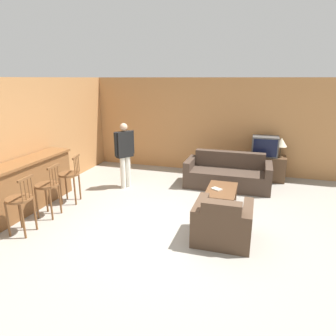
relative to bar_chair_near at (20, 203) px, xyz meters
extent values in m
plane|color=gray|center=(2.22, 0.94, -0.57)|extent=(24.00, 24.00, 0.00)
cube|color=#B27A47|center=(2.22, 4.62, 0.73)|extent=(9.40, 0.08, 2.60)
cube|color=#B27A47|center=(-0.98, 2.28, 0.73)|extent=(0.08, 8.68, 2.60)
cube|color=brown|center=(-0.64, 0.71, -0.09)|extent=(0.47, 2.61, 0.97)
cube|color=brown|center=(-0.64, 0.71, 0.43)|extent=(0.55, 2.67, 0.05)
cylinder|color=brown|center=(-0.02, 0.00, 0.07)|extent=(0.46, 0.46, 0.04)
cylinder|color=brown|center=(-0.18, 0.14, -0.26)|extent=(0.04, 0.04, 0.62)
cylinder|color=brown|center=(-0.16, -0.16, -0.26)|extent=(0.04, 0.04, 0.62)
cylinder|color=brown|center=(0.13, 0.16, -0.26)|extent=(0.04, 0.04, 0.62)
cylinder|color=brown|center=(0.15, -0.14, -0.26)|extent=(0.04, 0.04, 0.62)
cylinder|color=brown|center=(0.16, 0.14, 0.26)|extent=(0.02, 0.02, 0.34)
cylinder|color=brown|center=(0.16, 0.05, 0.26)|extent=(0.02, 0.02, 0.34)
cylinder|color=brown|center=(0.17, -0.03, 0.26)|extent=(0.02, 0.02, 0.34)
cylinder|color=brown|center=(0.18, -0.12, 0.26)|extent=(0.02, 0.02, 0.34)
cube|color=brown|center=(0.17, 0.01, 0.44)|extent=(0.06, 0.37, 0.04)
cylinder|color=brown|center=(-0.02, 0.71, 0.07)|extent=(0.46, 0.46, 0.04)
cylinder|color=brown|center=(-0.18, 0.84, -0.26)|extent=(0.04, 0.04, 0.62)
cylinder|color=brown|center=(-0.15, 0.54, -0.26)|extent=(0.04, 0.04, 0.62)
cylinder|color=brown|center=(0.12, 0.87, -0.26)|extent=(0.04, 0.04, 0.62)
cylinder|color=brown|center=(0.15, 0.57, -0.26)|extent=(0.04, 0.04, 0.62)
cylinder|color=brown|center=(0.16, 0.85, 0.26)|extent=(0.02, 0.02, 0.34)
cylinder|color=brown|center=(0.16, 0.76, 0.26)|extent=(0.02, 0.02, 0.34)
cylinder|color=brown|center=(0.17, 0.68, 0.26)|extent=(0.02, 0.02, 0.34)
cylinder|color=brown|center=(0.18, 0.59, 0.26)|extent=(0.02, 0.02, 0.34)
cube|color=brown|center=(0.17, 0.72, 0.44)|extent=(0.06, 0.37, 0.04)
cylinder|color=brown|center=(-0.02, 1.42, 0.07)|extent=(0.52, 0.52, 0.04)
cylinder|color=brown|center=(-0.20, 1.53, -0.26)|extent=(0.04, 0.04, 0.62)
cylinder|color=brown|center=(-0.13, 1.24, -0.26)|extent=(0.04, 0.04, 0.62)
cylinder|color=brown|center=(0.09, 1.60, -0.26)|extent=(0.04, 0.04, 0.62)
cylinder|color=brown|center=(0.17, 1.31, -0.26)|extent=(0.04, 0.04, 0.62)
cylinder|color=brown|center=(0.13, 1.59, 0.26)|extent=(0.02, 0.02, 0.34)
cylinder|color=brown|center=(0.15, 1.51, 0.26)|extent=(0.02, 0.02, 0.34)
cylinder|color=brown|center=(0.17, 1.42, 0.26)|extent=(0.02, 0.02, 0.34)
cylinder|color=brown|center=(0.19, 1.34, 0.26)|extent=(0.02, 0.02, 0.34)
cube|color=brown|center=(0.16, 1.46, 0.44)|extent=(0.12, 0.37, 0.04)
cube|color=#423328|center=(3.12, 3.35, -0.36)|extent=(1.72, 0.90, 0.43)
cube|color=#423328|center=(3.12, 3.69, 0.05)|extent=(1.72, 0.22, 0.39)
cube|color=#423328|center=(2.18, 3.35, -0.25)|extent=(0.16, 0.90, 0.64)
cube|color=#423328|center=(4.05, 3.35, -0.25)|extent=(0.16, 0.90, 0.64)
cube|color=#4C3828|center=(3.31, 0.78, -0.36)|extent=(0.60, 0.86, 0.43)
cube|color=#4C3828|center=(3.31, 0.46, 0.04)|extent=(0.60, 0.22, 0.37)
cube|color=#4C3828|center=(3.69, 0.78, -0.26)|extent=(0.16, 0.86, 0.63)
cube|color=#4C3828|center=(2.93, 0.78, -0.26)|extent=(0.16, 0.86, 0.63)
cube|color=brown|center=(3.12, 2.09, -0.19)|extent=(0.59, 1.02, 0.04)
cube|color=brown|center=(2.87, 1.62, -0.39)|extent=(0.06, 0.06, 0.36)
cube|color=brown|center=(3.38, 1.62, -0.39)|extent=(0.06, 0.06, 0.36)
cube|color=brown|center=(2.87, 2.56, -0.39)|extent=(0.06, 0.06, 0.36)
cube|color=brown|center=(3.38, 2.56, -0.39)|extent=(0.06, 0.06, 0.36)
cube|color=#513823|center=(3.95, 4.23, -0.25)|extent=(1.10, 0.54, 0.64)
cube|color=#4C4C4C|center=(3.95, 4.23, 0.32)|extent=(0.65, 0.45, 0.51)
cube|color=black|center=(3.95, 4.00, 0.32)|extent=(0.58, 0.01, 0.44)
cube|color=#B7AD99|center=(3.03, 2.04, -0.16)|extent=(0.25, 0.23, 0.02)
cylinder|color=brown|center=(4.33, 4.23, 0.08)|extent=(0.16, 0.16, 0.02)
cylinder|color=brown|center=(4.33, 4.23, 0.22)|extent=(0.03, 0.03, 0.25)
cone|color=beige|center=(4.33, 4.23, 0.45)|extent=(0.29, 0.29, 0.22)
cylinder|color=silver|center=(0.78, 2.66, -0.18)|extent=(0.13, 0.13, 0.77)
cylinder|color=silver|center=(0.70, 2.54, -0.18)|extent=(0.13, 0.13, 0.77)
cube|color=black|center=(0.74, 2.60, 0.51)|extent=(0.37, 0.43, 0.61)
cylinder|color=black|center=(0.87, 2.78, 0.53)|extent=(0.08, 0.08, 0.56)
cylinder|color=black|center=(0.61, 2.42, 0.53)|extent=(0.08, 0.08, 0.56)
sphere|color=tan|center=(0.74, 2.60, 0.92)|extent=(0.18, 0.18, 0.18)
camera|label=1|loc=(3.74, -3.73, 2.01)|focal=32.00mm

